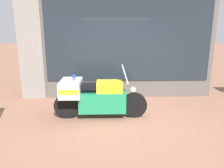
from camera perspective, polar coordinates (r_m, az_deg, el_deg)
name	(u,v)px	position (r m, az deg, el deg)	size (l,w,h in m)	color
ground_plane	(121,119)	(5.38, 2.38, -9.21)	(60.00, 60.00, 0.00)	#8E604C
shop_building	(106,34)	(6.93, -1.64, 12.95)	(6.02, 0.55, 3.96)	#56514C
window_display	(126,82)	(7.19, 3.63, 0.65)	(4.83, 0.30, 1.93)	slate
paramedic_motorcycle	(94,96)	(5.33, -4.67, -3.10)	(2.28, 0.80, 1.31)	black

